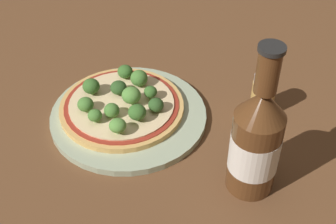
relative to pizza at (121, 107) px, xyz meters
name	(u,v)px	position (x,y,z in m)	size (l,w,h in m)	color
ground_plane	(122,114)	(0.00, 0.00, -0.02)	(3.00, 3.00, 0.00)	brown
plate	(128,116)	(0.01, 0.00, -0.01)	(0.27, 0.27, 0.01)	#A3B293
pizza	(121,107)	(0.00, 0.00, 0.00)	(0.21, 0.21, 0.01)	tan
broccoli_floret_0	(151,92)	(0.03, 0.04, 0.02)	(0.02, 0.02, 0.02)	#7A9E5B
broccoli_floret_1	(85,104)	(-0.03, -0.05, 0.02)	(0.03, 0.03, 0.02)	#7A9E5B
broccoli_floret_2	(91,86)	(-0.06, -0.01, 0.02)	(0.03, 0.03, 0.03)	#7A9E5B
broccoli_floret_3	(119,88)	(-0.02, 0.02, 0.02)	(0.03, 0.03, 0.02)	#7A9E5B
broccoli_floret_4	(131,95)	(0.01, 0.01, 0.02)	(0.03, 0.03, 0.03)	#7A9E5B
broccoli_floret_5	(125,72)	(-0.05, 0.06, 0.02)	(0.03, 0.03, 0.03)	#7A9E5B
broccoli_floret_6	(118,126)	(0.05, -0.05, 0.02)	(0.03, 0.03, 0.03)	#7A9E5B
broccoli_floret_7	(139,78)	(-0.01, 0.06, 0.02)	(0.03, 0.03, 0.03)	#7A9E5B
broccoli_floret_8	(94,115)	(0.00, -0.06, 0.02)	(0.02, 0.02, 0.02)	#7A9E5B
broccoli_floret_9	(156,105)	(0.06, 0.02, 0.02)	(0.03, 0.03, 0.02)	#7A9E5B
broccoli_floret_10	(137,112)	(0.05, -0.01, 0.02)	(0.03, 0.03, 0.03)	#7A9E5B
broccoli_floret_11	(112,110)	(0.01, -0.03, 0.02)	(0.03, 0.03, 0.02)	#7A9E5B
beer_bottle	(256,141)	(0.25, 0.01, 0.07)	(0.07, 0.07, 0.24)	#563319
pepper_shaker	(263,95)	(0.18, 0.16, 0.02)	(0.04, 0.04, 0.08)	tan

